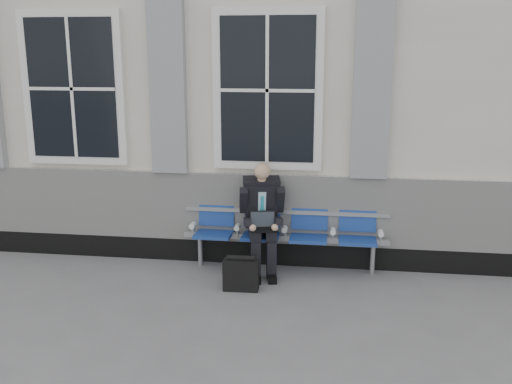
# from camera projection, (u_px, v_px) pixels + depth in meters

# --- Properties ---
(ground) EXTENTS (70.00, 70.00, 0.00)m
(ground) POSITION_uv_depth(u_px,v_px,m) (218.00, 310.00, 6.12)
(ground) COLOR slate
(ground) RESTS_ON ground
(station_building) EXTENTS (14.40, 4.40, 4.49)m
(station_building) POSITION_uv_depth(u_px,v_px,m) (259.00, 84.00, 8.94)
(station_building) COLOR silver
(station_building) RESTS_ON ground
(bench) EXTENTS (2.60, 0.47, 0.91)m
(bench) POSITION_uv_depth(u_px,v_px,m) (285.00, 227.00, 7.19)
(bench) COLOR #9EA0A3
(bench) RESTS_ON ground
(businessman) EXTENTS (0.59, 0.79, 1.39)m
(businessman) POSITION_uv_depth(u_px,v_px,m) (262.00, 214.00, 7.05)
(businessman) COLOR black
(businessman) RESTS_ON ground
(briefcase) EXTENTS (0.42, 0.19, 0.42)m
(briefcase) POSITION_uv_depth(u_px,v_px,m) (241.00, 274.00, 6.62)
(briefcase) COLOR black
(briefcase) RESTS_ON ground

